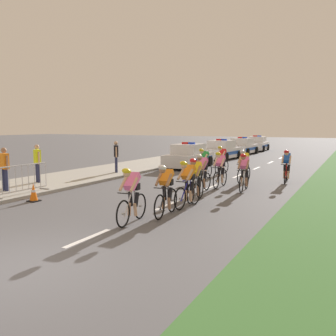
{
  "coord_description": "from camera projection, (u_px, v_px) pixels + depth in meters",
  "views": [
    {
      "loc": [
        5.52,
        -4.45,
        2.63
      ],
      "look_at": [
        -0.54,
        7.21,
        1.1
      ],
      "focal_mm": 39.25,
      "sensor_mm": 36.0,
      "label": 1
    }
  ],
  "objects": [
    {
      "name": "crowd_barrier_middle",
      "position": [
        22.0,
        179.0,
        13.56
      ],
      "size": [
        0.52,
        2.32,
        1.07
      ],
      "color": "#B7BABF",
      "rests_on": "sidewalk_slab"
    },
    {
      "name": "kerb_edge",
      "position": [
        153.0,
        170.0,
        21.39
      ],
      "size": [
        0.16,
        60.0,
        0.13
      ],
      "primitive_type": "cube",
      "color": "#9E9E99",
      "rests_on": "ground"
    },
    {
      "name": "traffic_cone_near",
      "position": [
        34.0,
        193.0,
        12.73
      ],
      "size": [
        0.36,
        0.36,
        0.64
      ],
      "color": "black",
      "rests_on": "ground"
    },
    {
      "name": "cyclist_third",
      "position": [
        188.0,
        183.0,
        11.75
      ],
      "size": [
        0.44,
        1.72,
        1.56
      ],
      "color": "black",
      "rests_on": "ground"
    },
    {
      "name": "spectator_middle",
      "position": [
        116.0,
        154.0,
        19.63
      ],
      "size": [
        0.4,
        0.45,
        1.68
      ],
      "color": "#23284C",
      "rests_on": "sidewalk_slab"
    },
    {
      "name": "police_car_furthest",
      "position": [
        257.0,
        144.0,
        38.36
      ],
      "size": [
        2.18,
        4.49,
        1.59
      ],
      "color": "silver",
      "rests_on": "ground"
    },
    {
      "name": "sidewalk_slab",
      "position": [
        126.0,
        168.0,
        22.27
      ],
      "size": [
        4.0,
        60.0,
        0.12
      ],
      "primitive_type": "cube",
      "color": "#A3A099",
      "rests_on": "ground"
    },
    {
      "name": "ground_plane",
      "position": [
        14.0,
        269.0,
        6.76
      ],
      "size": [
        160.0,
        160.0,
        0.0
      ],
      "primitive_type": "plane",
      "color": "#56565B"
    },
    {
      "name": "cyclist_sixth",
      "position": [
        244.0,
        172.0,
        14.69
      ],
      "size": [
        0.44,
        1.72,
        1.56
      ],
      "color": "black",
      "rests_on": "ground"
    },
    {
      "name": "cyclist_seventh",
      "position": [
        220.0,
        169.0,
        15.57
      ],
      "size": [
        0.42,
        1.72,
        1.56
      ],
      "color": "black",
      "rests_on": "ground"
    },
    {
      "name": "cyclist_tenth",
      "position": [
        222.0,
        160.0,
        19.92
      ],
      "size": [
        0.45,
        1.72,
        1.56
      ],
      "color": "black",
      "rests_on": "ground"
    },
    {
      "name": "cyclist_ninth",
      "position": [
        244.0,
        166.0,
        16.85
      ],
      "size": [
        0.43,
        1.72,
        1.56
      ],
      "color": "black",
      "rests_on": "ground"
    },
    {
      "name": "cyclist_eleventh",
      "position": [
        287.0,
        166.0,
        16.8
      ],
      "size": [
        0.44,
        1.72,
        1.56
      ],
      "color": "black",
      "rests_on": "ground"
    },
    {
      "name": "spectator_back",
      "position": [
        4.0,
        166.0,
        14.04
      ],
      "size": [
        0.53,
        0.28,
        1.68
      ],
      "color": "#23284C",
      "rests_on": "sidewalk_slab"
    },
    {
      "name": "police_car_third",
      "position": [
        243.0,
        147.0,
        33.56
      ],
      "size": [
        2.11,
        4.46,
        1.59
      ],
      "color": "silver",
      "rests_on": "ground"
    },
    {
      "name": "lane_markings_centre",
      "position": [
        225.0,
        181.0,
        17.42
      ],
      "size": [
        0.14,
        29.6,
        0.01
      ],
      "color": "white",
      "rests_on": "ground"
    },
    {
      "name": "cyclist_eighth",
      "position": [
        204.0,
        163.0,
        17.85
      ],
      "size": [
        0.44,
        1.72,
        1.56
      ],
      "color": "black",
      "rests_on": "ground"
    },
    {
      "name": "police_car_second",
      "position": [
        222.0,
        151.0,
        28.51
      ],
      "size": [
        2.21,
        4.5,
        1.59
      ],
      "color": "silver",
      "rests_on": "ground"
    },
    {
      "name": "spectator_closest",
      "position": [
        37.0,
        161.0,
        16.17
      ],
      "size": [
        0.51,
        0.35,
        1.68
      ],
      "color": "#23284C",
      "rests_on": "sidewalk_slab"
    },
    {
      "name": "cyclist_fifth",
      "position": [
        202.0,
        173.0,
        14.43
      ],
      "size": [
        0.42,
        1.72,
        1.56
      ],
      "color": "black",
      "rests_on": "ground"
    },
    {
      "name": "cyclist_lead",
      "position": [
        132.0,
        194.0,
        9.83
      ],
      "size": [
        0.45,
        1.72,
        1.56
      ],
      "color": "black",
      "rests_on": "ground"
    },
    {
      "name": "cyclist_second",
      "position": [
        166.0,
        189.0,
        10.61
      ],
      "size": [
        0.45,
        1.72,
        1.56
      ],
      "color": "black",
      "rests_on": "ground"
    },
    {
      "name": "cyclist_fourth",
      "position": [
        195.0,
        179.0,
        12.67
      ],
      "size": [
        0.44,
        1.72,
        1.56
      ],
      "color": "black",
      "rests_on": "ground"
    },
    {
      "name": "police_car_nearest",
      "position": [
        189.0,
        157.0,
        23.01
      ],
      "size": [
        2.08,
        4.44,
        1.59
      ],
      "color": "silver",
      "rests_on": "ground"
    }
  ]
}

